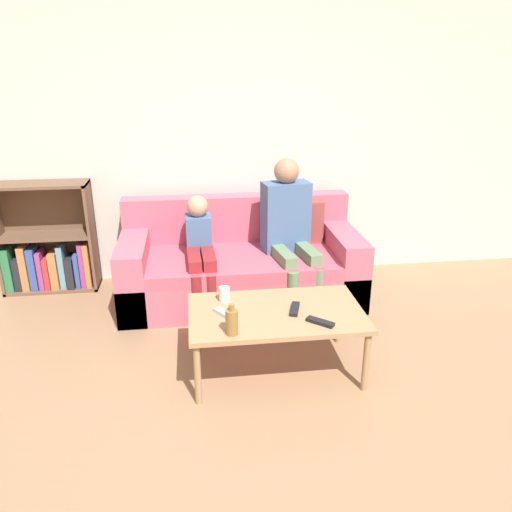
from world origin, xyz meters
TOP-DOWN VIEW (x-y plane):
  - ground_plane at (0.00, 0.00)m, footprint 22.00×22.00m
  - wall_back at (0.00, 2.66)m, footprint 12.00×0.06m
  - couch at (-0.00, 2.12)m, footprint 1.93×0.89m
  - bookshelf at (-1.63, 2.50)m, footprint 0.78×0.28m
  - coffee_table at (0.10, 1.00)m, footprint 1.08×0.64m
  - person_adult at (0.38, 2.05)m, footprint 0.43×0.66m
  - person_child at (-0.34, 1.98)m, footprint 0.23×0.62m
  - cup_near at (-0.20, 1.18)m, footprint 0.07×0.07m
  - tv_remote_0 at (0.22, 0.99)m, footprint 0.10×0.18m
  - tv_remote_1 at (0.33, 0.81)m, footprint 0.16×0.15m
  - tv_remote_2 at (-0.22, 0.99)m, footprint 0.13×0.17m
  - bottle at (-0.19, 0.76)m, footprint 0.07×0.07m

SIDE VIEW (x-z plane):
  - ground_plane at x=0.00m, z-range 0.00..0.00m
  - couch at x=0.00m, z-range -0.13..0.67m
  - bookshelf at x=-1.63m, z-range -0.13..0.81m
  - coffee_table at x=0.10m, z-range 0.17..0.60m
  - tv_remote_0 at x=0.22m, z-range 0.42..0.44m
  - tv_remote_1 at x=0.33m, z-range 0.42..0.44m
  - tv_remote_2 at x=-0.22m, z-range 0.42..0.44m
  - cup_near at x=-0.20m, z-range 0.42..0.52m
  - person_child at x=-0.34m, z-range 0.06..0.94m
  - bottle at x=-0.19m, z-range 0.41..0.60m
  - person_adult at x=0.38m, z-range 0.08..1.24m
  - wall_back at x=0.00m, z-range 0.00..2.60m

